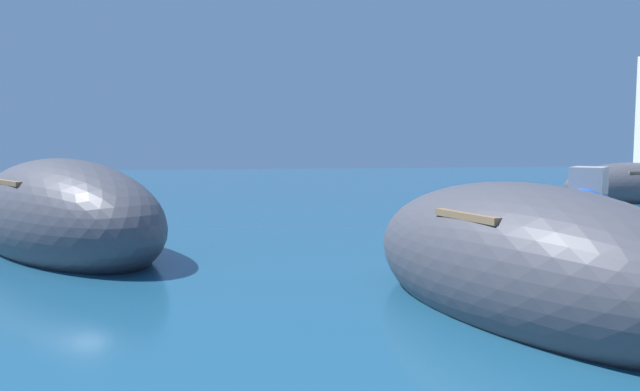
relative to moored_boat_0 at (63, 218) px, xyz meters
The scene contains 5 objects.
moored_boat_0 is the anchor object (origin of this frame).
moored_boat_1 8.27m from the moored_boat_0, 38.67° to the right, with size 3.57×5.70×2.00m.
moored_boat_3 8.30m from the moored_boat_0, 102.75° to the left, with size 2.34×4.44×1.54m.
moored_boat_4 12.89m from the moored_boat_0, 13.91° to the left, with size 2.95×3.07×1.58m.
moored_boat_5 17.89m from the moored_boat_0, 22.79° to the left, with size 4.66×2.26×1.69m.
Camera 1 is at (-7.96, -4.93, 2.04)m, focal length 34.75 mm.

